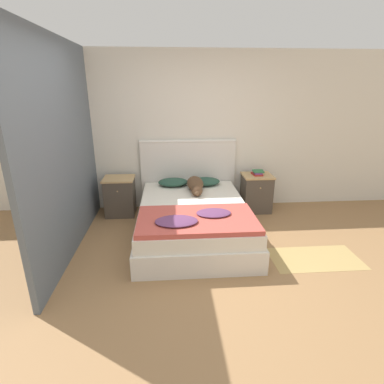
% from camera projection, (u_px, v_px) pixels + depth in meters
% --- Properties ---
extents(ground_plane, '(16.00, 16.00, 0.00)m').
position_uv_depth(ground_plane, '(192.00, 276.00, 3.34)').
color(ground_plane, '#997047').
extents(wall_back, '(9.00, 0.06, 2.55)m').
position_uv_depth(wall_back, '(183.00, 133.00, 4.92)').
color(wall_back, silver).
rests_on(wall_back, ground_plane).
extents(wall_side_left, '(0.06, 3.10, 2.55)m').
position_uv_depth(wall_side_left, '(70.00, 146.00, 3.80)').
color(wall_side_left, slate).
rests_on(wall_side_left, ground_plane).
extents(bed, '(1.51, 2.10, 0.47)m').
position_uv_depth(bed, '(193.00, 220.00, 4.20)').
color(bed, silver).
rests_on(bed, ground_plane).
extents(headboard, '(1.59, 0.06, 1.17)m').
position_uv_depth(headboard, '(188.00, 173.00, 5.08)').
color(headboard, silver).
rests_on(headboard, ground_plane).
extents(nightstand_left, '(0.48, 0.43, 0.63)m').
position_uv_depth(nightstand_left, '(120.00, 196.00, 4.85)').
color(nightstand_left, '#4C4238').
rests_on(nightstand_left, ground_plane).
extents(nightstand_right, '(0.48, 0.43, 0.63)m').
position_uv_depth(nightstand_right, '(256.00, 193.00, 5.01)').
color(nightstand_right, '#4C4238').
rests_on(nightstand_right, ground_plane).
extents(pillow_left, '(0.48, 0.34, 0.12)m').
position_uv_depth(pillow_left, '(173.00, 182.00, 4.86)').
color(pillow_left, '#284C3D').
rests_on(pillow_left, bed).
extents(pillow_right, '(0.48, 0.34, 0.12)m').
position_uv_depth(pillow_right, '(205.00, 181.00, 4.90)').
color(pillow_right, '#284C3D').
rests_on(pillow_right, bed).
extents(quilt, '(1.41, 0.83, 0.10)m').
position_uv_depth(quilt, '(196.00, 219.00, 3.55)').
color(quilt, '#BC4C42').
rests_on(quilt, bed).
extents(dog, '(0.25, 0.76, 0.19)m').
position_uv_depth(dog, '(195.00, 185.00, 4.63)').
color(dog, brown).
rests_on(dog, bed).
extents(book_stack, '(0.19, 0.21, 0.07)m').
position_uv_depth(book_stack, '(258.00, 173.00, 4.90)').
color(book_stack, '#AD2D28').
rests_on(book_stack, nightstand_right).
extents(rug, '(1.08, 0.57, 0.00)m').
position_uv_depth(rug, '(315.00, 258.00, 3.67)').
color(rug, tan).
rests_on(rug, ground_plane).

